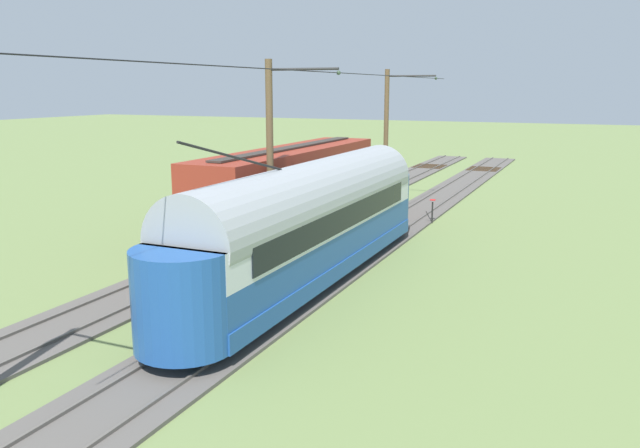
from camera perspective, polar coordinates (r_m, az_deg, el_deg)
The scene contains 10 objects.
ground_plane at distance 27.33m, azimuth -1.65°, elevation -2.33°, with size 220.00×220.00×0.00m, color olive.
track_streetcar_siding at distance 26.71m, azimuth 3.16°, elevation -2.57°, with size 2.80×80.00×0.18m.
track_adjacent_siding at distance 28.64m, azimuth -5.60°, elevation -1.60°, with size 2.80×80.00×0.18m.
vintage_streetcar at distance 22.32m, azimuth -0.74°, elevation 0.36°, with size 2.65×17.66×5.41m.
boxcar_adjacent at distance 31.16m, azimuth -2.61°, elevation 3.51°, with size 2.96×14.94×3.85m.
catenary_pole_foreground at distance 38.88m, azimuth 6.05°, elevation 8.07°, with size 3.14×0.28×7.90m.
catenary_pole_mid_near at distance 25.40m, azimuth -4.33°, elevation 6.01°, with size 3.14×0.28×7.90m.
overhead_wire_run at distance 24.80m, azimuth 2.21°, elevation 13.36°, with size 2.94×33.30×0.18m.
switch_stand at distance 33.03m, azimuth 10.00°, elevation 1.26°, with size 0.50×0.30×1.24m.
track_end_bumper at distance 37.91m, azimuth 2.28°, elevation 2.35°, with size 1.80×0.60×0.80m, color #B2A519.
Camera 1 is at (-11.49, 23.85, 6.79)m, focal length 35.74 mm.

